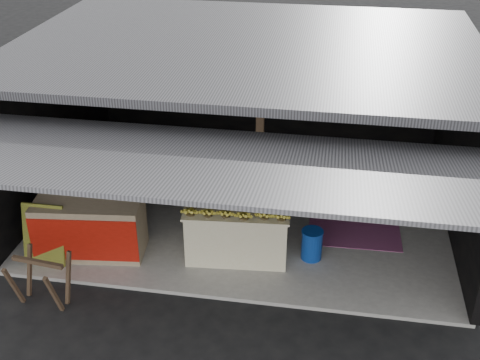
% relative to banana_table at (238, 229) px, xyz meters
% --- Properties ---
extents(ground, '(80.00, 80.00, 0.00)m').
position_rel_banana_table_xyz_m(ground, '(-0.08, -1.11, -0.50)').
color(ground, black).
rests_on(ground, ground).
extents(concrete_slab, '(7.00, 5.00, 0.06)m').
position_rel_banana_table_xyz_m(concrete_slab, '(-0.08, 1.39, -0.47)').
color(concrete_slab, gray).
rests_on(concrete_slab, ground).
extents(shophouse, '(7.40, 7.29, 3.02)m').
position_rel_banana_table_xyz_m(shophouse, '(-0.08, 1.71, 1.60)').
color(shophouse, black).
rests_on(shophouse, ground).
extents(banana_table, '(1.65, 1.10, 0.87)m').
position_rel_banana_table_xyz_m(banana_table, '(0.00, 0.00, 0.00)').
color(banana_table, white).
rests_on(banana_table, concrete_slab).
extents(banana_pile, '(1.52, 0.99, 0.17)m').
position_rel_banana_table_xyz_m(banana_pile, '(0.00, 0.00, 0.52)').
color(banana_pile, gold).
rests_on(banana_pile, banana_table).
extents(white_crate, '(0.93, 0.67, 0.97)m').
position_rel_banana_table_xyz_m(white_crate, '(0.04, 0.85, 0.05)').
color(white_crate, white).
rests_on(white_crate, concrete_slab).
extents(neighbor_stall, '(1.70, 0.91, 1.68)m').
position_rel_banana_table_xyz_m(neighbor_stall, '(-2.25, -0.35, 0.07)').
color(neighbor_stall, '#998466').
rests_on(neighbor_stall, concrete_slab).
extents(green_signboard, '(0.65, 0.27, 0.95)m').
position_rel_banana_table_xyz_m(green_signboard, '(-2.84, -0.72, 0.05)').
color(green_signboard, black).
rests_on(green_signboard, concrete_slab).
extents(sawhorse, '(0.77, 0.73, 0.75)m').
position_rel_banana_table_xyz_m(sawhorse, '(-2.48, -1.59, -0.02)').
color(sawhorse, '#4C3726').
rests_on(sawhorse, ground).
extents(water_barrel, '(0.32, 0.32, 0.47)m').
position_rel_banana_table_xyz_m(water_barrel, '(1.15, 0.04, -0.20)').
color(water_barrel, navy).
rests_on(water_barrel, concrete_slab).
extents(plastic_chair, '(0.55, 0.55, 0.92)m').
position_rel_banana_table_xyz_m(plastic_chair, '(2.30, 1.53, 0.10)').
color(plastic_chair, '#0A113B').
rests_on(plastic_chair, concrete_slab).
extents(magenta_rug, '(1.52, 1.04, 0.01)m').
position_rel_banana_table_xyz_m(magenta_rug, '(1.81, 0.88, -0.43)').
color(magenta_rug, '#701856').
rests_on(magenta_rug, concrete_slab).
extents(picture_frames, '(1.62, 0.04, 0.46)m').
position_rel_banana_table_xyz_m(picture_frames, '(-0.25, 3.79, 1.43)').
color(picture_frames, black).
rests_on(picture_frames, shophouse).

